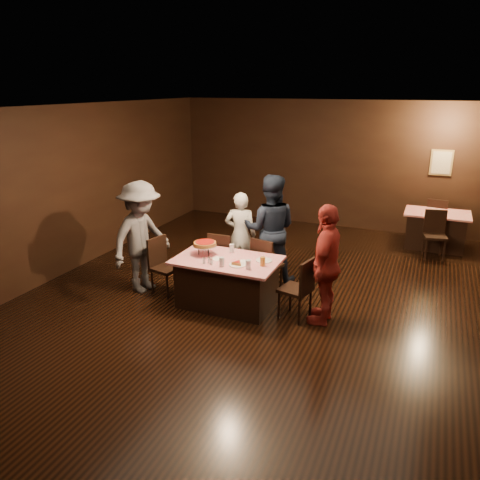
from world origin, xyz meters
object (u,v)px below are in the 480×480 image
object	(u,v)px
diner_white_jacket	(241,235)
chair_end_left	(166,267)
glass_back	(232,248)
glass_amber	(263,261)
chair_back_near	(435,235)
diner_navy_hoodie	(270,229)
back_table	(435,230)
main_table	(227,282)
glass_front_right	(248,265)
plate_empty	(264,260)
diner_grey_knit	(141,237)
chair_far_left	(224,258)
chair_far_right	(268,264)
chair_back_far	(436,219)
glass_front_left	(222,262)
diner_red_shirt	(326,265)
pizza_stand	(205,244)
chair_end_right	(295,288)

from	to	relation	value
diner_white_jacket	chair_end_left	bearing A→B (deg)	41.21
glass_back	glass_amber	bearing A→B (deg)	-28.30
chair_back_near	diner_navy_hoodie	world-z (taller)	diner_navy_hoodie
back_table	diner_navy_hoodie	xyz separation A→B (m)	(-2.66, -3.07, 0.57)
main_table	chair_back_near	bearing A→B (deg)	50.20
back_table	diner_navy_hoodie	size ratio (longest dim) A/B	0.68
back_table	diner_white_jacket	xyz separation A→B (m)	(-3.23, -3.03, 0.39)
chair_end_left	glass_front_right	bearing A→B (deg)	-86.60
chair_end_left	plate_empty	xyz separation A→B (m)	(1.65, 0.15, 0.30)
main_table	diner_grey_knit	bearing A→B (deg)	-179.42
diner_grey_knit	plate_empty	world-z (taller)	diner_grey_knit
back_table	plate_empty	distance (m)	4.75
chair_far_left	chair_far_right	xyz separation A→B (m)	(0.80, 0.00, 0.00)
diner_navy_hoodie	chair_back_far	bearing A→B (deg)	-140.78
chair_back_far	glass_front_right	size ratio (longest dim) A/B	6.79
diner_white_jacket	glass_amber	size ratio (longest dim) A/B	11.07
plate_empty	chair_end_left	bearing A→B (deg)	-174.81
glass_front_left	glass_front_right	size ratio (longest dim) A/B	1.00
plate_empty	glass_amber	bearing A→B (deg)	-75.96
back_table	glass_front_left	xyz separation A→B (m)	(-2.90, -4.54, 0.46)
chair_end_left	chair_back_far	distance (m)	6.31
diner_red_shirt	glass_front_left	world-z (taller)	diner_red_shirt
chair_back_far	glass_front_left	xyz separation A→B (m)	(-2.90, -5.14, 0.37)
pizza_stand	diner_navy_hoodie	bearing A→B (deg)	58.42
plate_empty	chair_end_right	bearing A→B (deg)	-15.26
chair_back_far	chair_end_left	bearing A→B (deg)	56.47
back_table	chair_end_right	distance (m)	4.62
diner_navy_hoodie	pizza_stand	bearing A→B (deg)	43.58
diner_red_shirt	glass_front_right	xyz separation A→B (m)	(-1.07, -0.32, -0.05)
diner_grey_knit	glass_back	distance (m)	1.53
chair_far_right	diner_white_jacket	distance (m)	0.87
plate_empty	glass_front_right	bearing A→B (deg)	-104.04
glass_amber	glass_front_right	bearing A→B (deg)	-126.87
chair_back_far	diner_red_shirt	distance (m)	5.00
glass_front_left	glass_amber	distance (m)	0.60
chair_far_right	diner_navy_hoodie	bearing A→B (deg)	-61.90
diner_grey_knit	glass_amber	xyz separation A→B (m)	(2.14, -0.03, -0.09)
chair_end_left	glass_amber	distance (m)	1.74
glass_front_right	glass_back	bearing A→B (deg)	132.27
back_table	glass_back	xyz separation A→B (m)	(-3.00, -3.94, 0.46)
chair_far_left	diner_white_jacket	distance (m)	0.56
glass_front_right	glass_amber	world-z (taller)	same
chair_far_left	chair_end_left	xyz separation A→B (m)	(-0.70, -0.75, 0.00)
chair_far_right	chair_back_far	size ratio (longest dim) A/B	1.00
chair_back_near	plate_empty	bearing A→B (deg)	-135.92
back_table	chair_end_left	world-z (taller)	chair_end_left
chair_end_right	chair_back_far	distance (m)	5.18
chair_back_far	diner_white_jacket	size ratio (longest dim) A/B	0.61
main_table	glass_back	distance (m)	0.55
chair_back_far	glass_front_left	distance (m)	5.91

